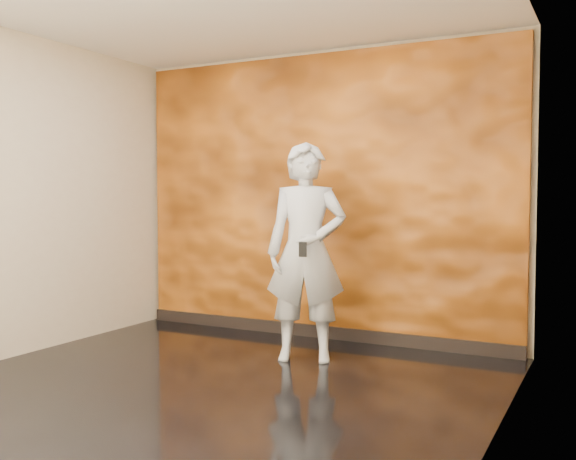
{
  "coord_description": "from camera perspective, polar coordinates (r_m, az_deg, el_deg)",
  "views": [
    {
      "loc": [
        2.6,
        -3.74,
        1.38
      ],
      "look_at": [
        0.25,
        0.82,
        1.11
      ],
      "focal_mm": 40.0,
      "sensor_mm": 36.0,
      "label": 1
    }
  ],
  "objects": [
    {
      "name": "room",
      "position": [
        4.56,
        -7.6,
        3.2
      ],
      "size": [
        4.02,
        4.02,
        2.81
      ],
      "color": "black",
      "rests_on": "ground"
    },
    {
      "name": "man",
      "position": [
        5.38,
        1.64,
        -1.96
      ],
      "size": [
        0.78,
        0.64,
        1.83
      ],
      "primitive_type": "imported",
      "rotation": [
        0.0,
        0.0,
        0.35
      ],
      "color": "#A0A6AE",
      "rests_on": "ground"
    },
    {
      "name": "phone",
      "position": [
        5.15,
        1.32,
        -1.74
      ],
      "size": [
        0.07,
        0.03,
        0.12
      ],
      "primitive_type": "cube",
      "rotation": [
        0.0,
        0.0,
        0.23
      ],
      "color": "black",
      "rests_on": "man"
    },
    {
      "name": "baseboard",
      "position": [
        6.37,
        2.52,
        -8.97
      ],
      "size": [
        3.9,
        0.04,
        0.12
      ],
      "primitive_type": "cube",
      "color": "black",
      "rests_on": "ground"
    },
    {
      "name": "feature_wall",
      "position": [
        6.27,
        2.7,
        2.99
      ],
      "size": [
        3.9,
        0.06,
        2.75
      ],
      "primitive_type": "cube",
      "color": "orange",
      "rests_on": "ground"
    }
  ]
}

